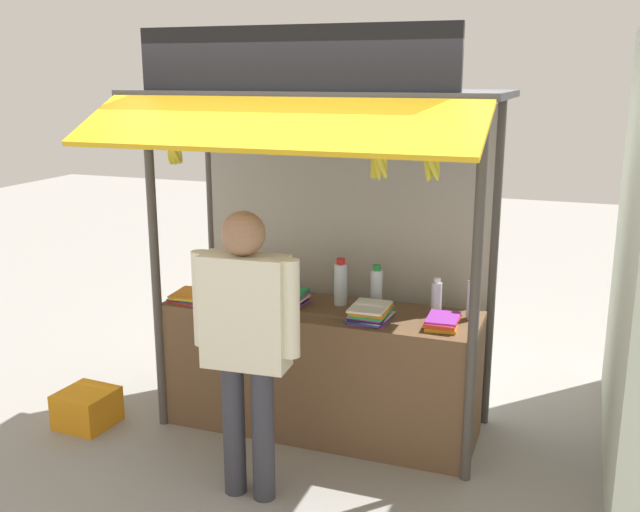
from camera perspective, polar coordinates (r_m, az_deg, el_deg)
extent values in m
plane|color=gray|center=(5.07, 0.00, -13.27)|extent=(20.00, 20.00, 0.00)
cube|color=brown|center=(4.89, 0.00, -8.84)|extent=(2.06, 0.61, 0.85)
cylinder|color=#4C4742|center=(4.85, -12.77, -0.97)|extent=(0.06, 0.06, 2.20)
cylinder|color=#4C4742|center=(4.14, 12.02, -3.54)|extent=(0.06, 0.06, 2.20)
cylinder|color=#4C4742|center=(5.50, -8.42, 0.99)|extent=(0.06, 0.06, 2.20)
cylinder|color=#4C4742|center=(4.88, 13.37, -0.92)|extent=(0.06, 0.06, 2.20)
cube|color=#B7B2A8|center=(5.10, 1.82, -0.18)|extent=(2.02, 0.04, 2.15)
cube|color=#3F3F44|center=(4.49, -0.08, 12.63)|extent=(2.26, 0.98, 0.04)
cube|color=gold|center=(3.81, -3.99, 10.29)|extent=(2.22, 0.51, 0.26)
cube|color=black|center=(4.08, -2.30, 15.21)|extent=(1.85, 0.04, 0.35)
cylinder|color=#59544C|center=(4.13, -1.99, 11.11)|extent=(1.96, 0.02, 0.02)
cylinder|color=silver|center=(4.60, 11.89, -3.43)|extent=(0.08, 0.08, 0.24)
cylinder|color=red|center=(4.56, 11.98, -1.78)|extent=(0.05, 0.05, 0.03)
cylinder|color=silver|center=(4.78, 1.62, -2.23)|extent=(0.09, 0.09, 0.28)
cylinder|color=red|center=(4.74, 1.64, -0.41)|extent=(0.06, 0.06, 0.04)
cylinder|color=silver|center=(4.90, -4.81, -2.23)|extent=(0.07, 0.07, 0.21)
cylinder|color=blue|center=(4.87, -4.84, -0.85)|extent=(0.04, 0.04, 0.03)
cylinder|color=silver|center=(5.13, -5.65, -1.60)|extent=(0.06, 0.06, 0.20)
cylinder|color=white|center=(5.11, -5.68, -0.40)|extent=(0.04, 0.04, 0.03)
cylinder|color=silver|center=(4.65, 9.10, -3.30)|extent=(0.07, 0.07, 0.21)
cylinder|color=white|center=(4.61, 9.16, -1.87)|extent=(0.04, 0.04, 0.03)
cylinder|color=silver|center=(4.75, 4.45, -2.55)|extent=(0.08, 0.08, 0.25)
cylinder|color=#198C33|center=(4.71, 4.48, -0.90)|extent=(0.05, 0.05, 0.03)
cube|color=red|center=(4.99, -9.97, -3.32)|extent=(0.24, 0.29, 0.01)
cube|color=blue|center=(5.00, -10.03, -3.16)|extent=(0.25, 0.29, 0.01)
cube|color=yellow|center=(5.00, -9.94, -3.04)|extent=(0.22, 0.27, 0.01)
cube|color=yellow|center=(4.98, -9.97, -2.99)|extent=(0.23, 0.28, 0.01)
cube|color=orange|center=(4.99, -10.07, -2.84)|extent=(0.24, 0.28, 0.01)
cube|color=purple|center=(4.53, 4.00, -4.95)|extent=(0.23, 0.30, 0.01)
cube|color=blue|center=(4.53, 3.93, -4.84)|extent=(0.25, 0.31, 0.01)
cube|color=white|center=(4.53, 4.05, -4.72)|extent=(0.24, 0.31, 0.01)
cube|color=black|center=(4.52, 3.91, -4.64)|extent=(0.23, 0.30, 0.01)
cube|color=purple|center=(4.52, 3.93, -4.49)|extent=(0.22, 0.30, 0.01)
cube|color=green|center=(4.51, 4.03, -4.38)|extent=(0.22, 0.29, 0.01)
cube|color=orange|center=(4.51, 4.02, -4.22)|extent=(0.23, 0.30, 0.01)
cube|color=orange|center=(4.52, 4.02, -4.10)|extent=(0.23, 0.30, 0.01)
cube|color=white|center=(4.51, 3.92, -3.98)|extent=(0.22, 0.29, 0.01)
cube|color=blue|center=(4.80, -2.55, -3.83)|extent=(0.22, 0.27, 0.01)
cube|color=purple|center=(4.79, -2.43, -3.75)|extent=(0.21, 0.26, 0.01)
cube|color=black|center=(4.80, -2.55, -3.63)|extent=(0.21, 0.26, 0.01)
cube|color=green|center=(4.79, -2.58, -3.51)|extent=(0.20, 0.25, 0.01)
cube|color=white|center=(4.79, -2.40, -3.36)|extent=(0.21, 0.26, 0.01)
cube|color=yellow|center=(4.79, -2.58, -3.22)|extent=(0.20, 0.25, 0.01)
cube|color=purple|center=(4.78, -2.39, -3.09)|extent=(0.20, 0.25, 0.01)
cube|color=green|center=(4.77, -2.41, -2.95)|extent=(0.20, 0.26, 0.01)
cube|color=green|center=(4.77, -2.51, -2.81)|extent=(0.22, 0.27, 0.01)
cube|color=yellow|center=(4.46, 9.50, -5.39)|extent=(0.21, 0.27, 0.01)
cube|color=orange|center=(4.45, 9.53, -5.29)|extent=(0.20, 0.27, 0.01)
cube|color=orange|center=(4.46, 9.46, -5.13)|extent=(0.19, 0.26, 0.01)
cube|color=red|center=(4.45, 9.58, -5.06)|extent=(0.19, 0.26, 0.01)
cube|color=red|center=(4.44, 9.59, -4.99)|extent=(0.19, 0.26, 0.01)
cube|color=purple|center=(4.45, 9.61, -4.78)|extent=(0.19, 0.26, 0.01)
cylinder|color=#332D23|center=(4.18, -3.53, 10.47)|extent=(0.01, 0.01, 0.07)
cylinder|color=olive|center=(4.18, -3.52, 9.75)|extent=(0.04, 0.04, 0.04)
ellipsoid|color=gold|center=(4.18, -3.31, 8.77)|extent=(0.03, 0.06, 0.13)
ellipsoid|color=gold|center=(4.20, -3.25, 8.82)|extent=(0.07, 0.05, 0.13)
ellipsoid|color=gold|center=(4.21, -3.46, 8.81)|extent=(0.07, 0.04, 0.13)
ellipsoid|color=gold|center=(4.20, -3.64, 8.79)|extent=(0.05, 0.06, 0.13)
ellipsoid|color=gold|center=(4.19, -3.84, 8.81)|extent=(0.05, 0.07, 0.13)
ellipsoid|color=gold|center=(4.17, -3.66, 8.77)|extent=(0.07, 0.04, 0.13)
ellipsoid|color=gold|center=(4.17, -3.42, 8.78)|extent=(0.07, 0.06, 0.13)
cylinder|color=#332D23|center=(3.98, 4.69, 9.75)|extent=(0.01, 0.01, 0.14)
cylinder|color=olive|center=(3.98, 4.67, 8.47)|extent=(0.04, 0.04, 0.04)
ellipsoid|color=yellow|center=(3.99, 5.05, 7.18)|extent=(0.04, 0.09, 0.17)
ellipsoid|color=yellow|center=(4.01, 4.93, 7.22)|extent=(0.08, 0.06, 0.17)
ellipsoid|color=yellow|center=(4.02, 4.68, 7.21)|extent=(0.08, 0.04, 0.17)
ellipsoid|color=yellow|center=(4.01, 4.30, 7.23)|extent=(0.05, 0.09, 0.17)
ellipsoid|color=yellow|center=(3.99, 4.23, 7.20)|extent=(0.05, 0.09, 0.17)
ellipsoid|color=yellow|center=(3.98, 4.51, 7.13)|extent=(0.07, 0.04, 0.17)
ellipsoid|color=yellow|center=(3.96, 4.82, 7.17)|extent=(0.09, 0.07, 0.17)
cylinder|color=#332D23|center=(3.91, 8.91, 9.59)|extent=(0.01, 0.01, 0.13)
cylinder|color=olive|center=(3.92, 8.86, 8.33)|extent=(0.04, 0.04, 0.04)
ellipsoid|color=yellow|center=(3.92, 9.12, 6.98)|extent=(0.04, 0.08, 0.17)
ellipsoid|color=yellow|center=(3.95, 8.95, 7.05)|extent=(0.09, 0.04, 0.17)
ellipsoid|color=yellow|center=(3.94, 8.63, 7.01)|extent=(0.05, 0.06, 0.18)
ellipsoid|color=yellow|center=(3.91, 8.41, 7.03)|extent=(0.07, 0.08, 0.18)
ellipsoid|color=yellow|center=(3.89, 8.81, 6.99)|extent=(0.10, 0.05, 0.17)
cylinder|color=#332D23|center=(4.49, -11.40, 10.03)|extent=(0.01, 0.01, 0.13)
cylinder|color=olive|center=(4.49, -11.35, 8.92)|extent=(0.04, 0.04, 0.04)
ellipsoid|color=gold|center=(4.49, -11.00, 7.95)|extent=(0.03, 0.08, 0.14)
ellipsoid|color=gold|center=(4.51, -11.09, 7.93)|extent=(0.06, 0.05, 0.15)
ellipsoid|color=gold|center=(4.52, -11.24, 7.93)|extent=(0.06, 0.04, 0.15)
ellipsoid|color=gold|center=(4.51, -11.42, 7.92)|extent=(0.04, 0.06, 0.15)
ellipsoid|color=gold|center=(4.50, -11.64, 7.94)|extent=(0.06, 0.08, 0.15)
ellipsoid|color=gold|center=(4.49, -11.47, 7.89)|extent=(0.07, 0.04, 0.15)
ellipsoid|color=gold|center=(4.48, -11.28, 7.91)|extent=(0.07, 0.06, 0.15)
cylinder|color=#383842|center=(4.23, -6.75, -13.28)|extent=(0.13, 0.13, 0.78)
cylinder|color=#383842|center=(4.16, -4.47, -13.73)|extent=(0.13, 0.13, 0.78)
cube|color=#EAE5C6|center=(3.92, -5.87, -4.36)|extent=(0.48, 0.23, 0.62)
cylinder|color=#EAE5C6|center=(4.02, -9.23, -3.29)|extent=(0.10, 0.10, 0.53)
cylinder|color=#EAE5C6|center=(3.80, -2.34, -4.14)|extent=(0.10, 0.10, 0.53)
sphere|color=#936B4C|center=(3.81, -6.03, 1.77)|extent=(0.24, 0.24, 0.24)
cube|color=orange|center=(5.30, -17.78, -11.26)|extent=(0.37, 0.37, 0.24)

